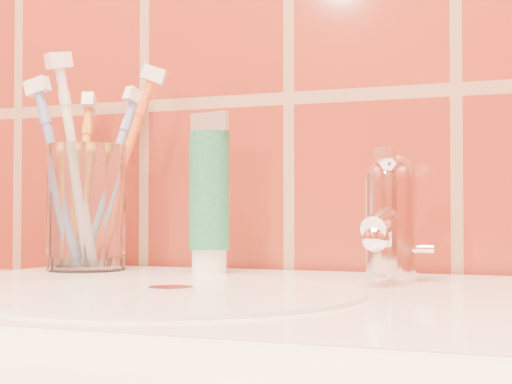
% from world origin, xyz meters
% --- Properties ---
extents(glass_tumbler, '(0.11, 0.11, 0.14)m').
position_xyz_m(glass_tumbler, '(-0.20, 1.11, 0.92)').
color(glass_tumbler, white).
rests_on(glass_tumbler, pedestal_sink).
extents(toothpaste_tube, '(0.05, 0.04, 0.17)m').
position_xyz_m(toothpaste_tube, '(-0.06, 1.12, 0.93)').
color(toothpaste_tube, white).
rests_on(toothpaste_tube, pedestal_sink).
extents(faucet, '(0.05, 0.11, 0.12)m').
position_xyz_m(faucet, '(0.14, 1.09, 0.91)').
color(faucet, white).
rests_on(faucet, pedestal_sink).
extents(toothbrush_0, '(0.09, 0.11, 0.25)m').
position_xyz_m(toothbrush_0, '(-0.20, 1.08, 0.97)').
color(toothbrush_0, white).
rests_on(toothbrush_0, glass_tumbler).
extents(toothbrush_1, '(0.14, 0.13, 0.23)m').
position_xyz_m(toothbrush_1, '(-0.17, 1.13, 0.96)').
color(toothbrush_1, orange).
rests_on(toothbrush_1, glass_tumbler).
extents(toothbrush_2, '(0.09, 0.08, 0.22)m').
position_xyz_m(toothbrush_2, '(-0.23, 1.09, 0.95)').
color(toothbrush_2, '#728FCB').
rests_on(toothbrush_2, glass_tumbler).
extents(toothbrush_3, '(0.12, 0.17, 0.23)m').
position_xyz_m(toothbrush_3, '(-0.20, 1.14, 0.95)').
color(toothbrush_3, '#7A9AD9').
rests_on(toothbrush_3, glass_tumbler).
extents(toothbrush_4, '(0.10, 0.16, 0.23)m').
position_xyz_m(toothbrush_4, '(-0.23, 1.13, 0.95)').
color(toothbrush_4, orange).
rests_on(toothbrush_4, glass_tumbler).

